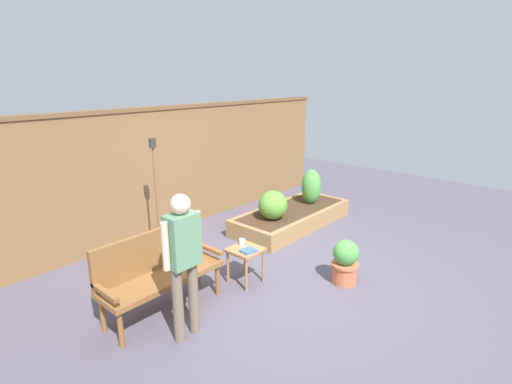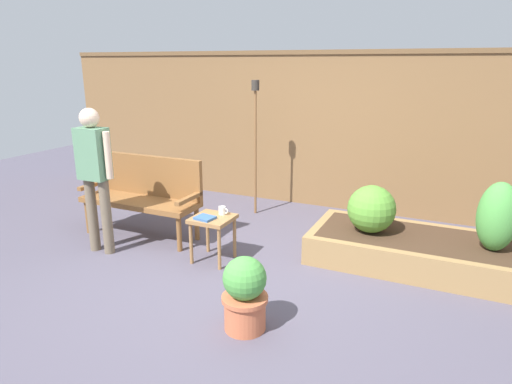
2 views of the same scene
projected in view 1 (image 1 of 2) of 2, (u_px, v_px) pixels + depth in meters
name	position (u px, v px, depth m)	size (l,w,h in m)	color
ground_plane	(280.00, 279.00, 5.27)	(14.00, 14.00, 0.00)	#514C5B
fence_back	(160.00, 171.00, 6.61)	(8.40, 0.14, 2.16)	brown
garden_bench	(158.00, 266.00, 4.46)	(1.44, 0.48, 0.94)	brown
side_table	(245.00, 254.00, 5.09)	(0.40, 0.40, 0.48)	#9E7042
cup_on_table	(242.00, 242.00, 5.17)	(0.11, 0.07, 0.08)	white
book_on_table	(248.00, 251.00, 4.98)	(0.19, 0.16, 0.03)	#38609E
potted_boxwood	(345.00, 262.00, 5.10)	(0.36, 0.36, 0.60)	#C66642
raised_planter_bed	(292.00, 217.00, 7.15)	(2.40, 1.00, 0.30)	#997547
shrub_near_bench	(273.00, 205.00, 6.57)	(0.49, 0.49, 0.49)	brown
shrub_far_corner	(311.00, 186.00, 7.36)	(0.36, 0.36, 0.66)	brown
tiki_torch	(155.00, 177.00, 5.68)	(0.10, 0.10, 1.78)	brown
person_by_bench	(183.00, 255.00, 3.86)	(0.47, 0.20, 1.56)	#70604C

